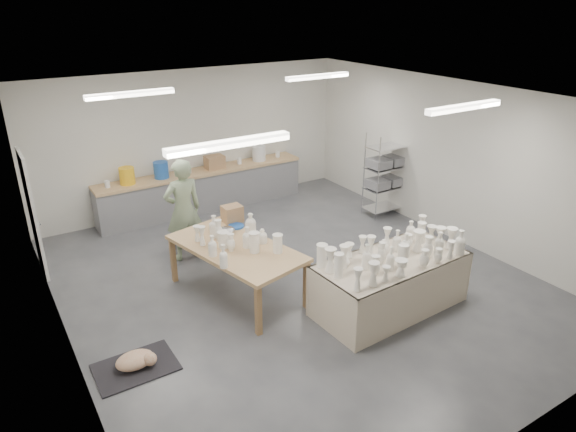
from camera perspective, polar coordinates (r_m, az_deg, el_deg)
room at (r=7.78m, az=-0.16°, el=6.07°), size 8.00×8.02×3.00m
back_counter at (r=11.36m, az=-9.42°, el=3.01°), size 4.60×0.60×1.24m
wire_shelf at (r=11.06m, az=10.85°, el=4.71°), size 0.88×0.48×1.80m
drying_table at (r=7.83m, az=11.34°, el=-7.08°), size 2.36×1.20×1.19m
work_table at (r=7.98m, az=-5.93°, el=-2.95°), size 1.57×2.40×1.20m
rug at (r=7.07m, az=-16.56°, el=-15.79°), size 1.00×0.70×0.02m
cat at (r=6.99m, az=-16.45°, el=-15.08°), size 0.55×0.44×0.21m
potter at (r=9.12m, az=-11.55°, el=0.65°), size 0.68×0.45×1.85m
red_stool at (r=9.60m, az=-11.85°, el=-2.32°), size 0.37×0.37×0.33m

